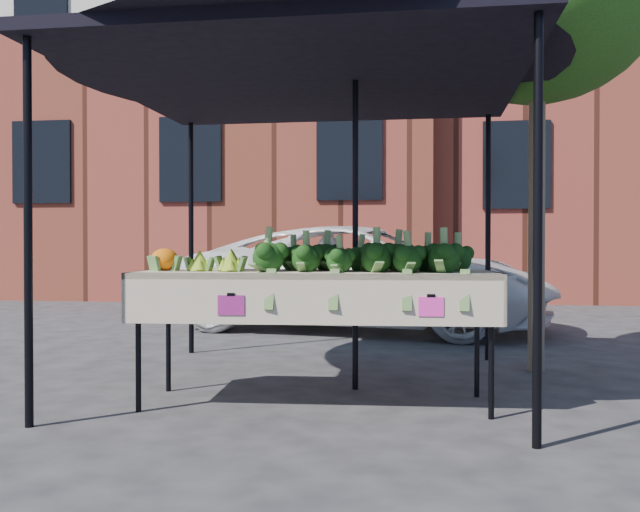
# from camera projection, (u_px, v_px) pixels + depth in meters

# --- Properties ---
(ground) EXTENTS (90.00, 90.00, 0.00)m
(ground) POSITION_uv_depth(u_px,v_px,m) (297.00, 404.00, 4.70)
(ground) COLOR #242426
(table) EXTENTS (2.45, 0.95, 0.90)m
(table) POSITION_uv_depth(u_px,v_px,m) (316.00, 338.00, 4.72)
(table) COLOR beige
(table) RESTS_ON ground
(canopy) EXTENTS (3.16, 3.16, 2.74)m
(canopy) POSITION_uv_depth(u_px,v_px,m) (311.00, 207.00, 5.32)
(canopy) COLOR black
(canopy) RESTS_ON ground
(broccoli_heap) EXTENTS (1.46, 0.56, 0.25)m
(broccoli_heap) POSITION_uv_depth(u_px,v_px,m) (364.00, 253.00, 4.69)
(broccoli_heap) COLOR black
(broccoli_heap) RESTS_ON table
(romanesco_cluster) EXTENTS (0.42, 0.46, 0.19)m
(romanesco_cluster) POSITION_uv_depth(u_px,v_px,m) (220.00, 257.00, 4.79)
(romanesco_cluster) COLOR #A9BF2B
(romanesco_cluster) RESTS_ON table
(cauliflower_pair) EXTENTS (0.19, 0.19, 0.17)m
(cauliflower_pair) POSITION_uv_depth(u_px,v_px,m) (164.00, 258.00, 4.82)
(cauliflower_pair) COLOR orange
(cauliflower_pair) RESTS_ON table
(vehicle) EXTENTS (1.72, 2.41, 4.78)m
(vehicle) POSITION_uv_depth(u_px,v_px,m) (365.00, 143.00, 8.95)
(vehicle) COLOR white
(vehicle) RESTS_ON ground
(street_tree) EXTENTS (2.05, 2.05, 4.03)m
(street_tree) POSITION_uv_depth(u_px,v_px,m) (537.00, 135.00, 5.95)
(street_tree) COLOR #1E4C14
(street_tree) RESTS_ON ground
(building_left) EXTENTS (12.00, 8.00, 9.00)m
(building_left) POSITION_uv_depth(u_px,v_px,m) (186.00, 108.00, 17.25)
(building_left) COLOR brown
(building_left) RESTS_ON ground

